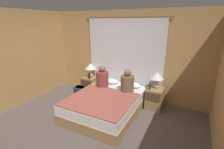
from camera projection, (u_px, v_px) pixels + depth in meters
The scene contains 17 objects.
ground_plane at pixel (86, 132), 3.37m from camera, with size 16.00×16.00×0.00m, color #564C47.
wall_back at pixel (125, 56), 4.68m from camera, with size 4.74×0.06×2.50m.
wall_left at pixel (6, 62), 3.99m from camera, with size 0.06×4.08×2.50m.
curtain_panel at pixel (124, 59), 4.66m from camera, with size 2.47×0.02×2.31m.
bed at pixel (107, 104), 4.05m from camera, with size 1.53×2.00×0.46m.
nightstand_left at pixel (90, 85), 5.12m from camera, with size 0.41×0.45×0.55m.
nightstand_right at pixel (154, 98), 4.24m from camera, with size 0.41×0.45×0.55m.
lamp_left at pixel (91, 67), 5.00m from camera, with size 0.34×0.34×0.42m.
lamp_right at pixel (157, 77), 4.13m from camera, with size 0.34×0.34×0.42m.
pillow_left at pixel (109, 81), 4.78m from camera, with size 0.56×0.33×0.12m.
pillow_right at pixel (131, 85), 4.49m from camera, with size 0.56×0.33×0.12m.
blanket_on_bed at pixel (100, 99), 3.73m from camera, with size 1.47×1.38×0.03m.
person_left_in_bed at pixel (102, 78), 4.43m from camera, with size 0.33×0.33×0.61m.
person_right_in_bed at pixel (127, 83), 4.12m from camera, with size 0.34×0.34×0.61m.
beer_bottle_on_left_stand at pixel (89, 76), 4.86m from camera, with size 0.06×0.06×0.22m.
beer_bottle_on_right_stand at pixel (150, 86), 4.07m from camera, with size 0.06×0.06×0.23m.
backpack_on_floor at pixel (81, 93), 4.69m from camera, with size 0.35×0.25×0.41m.
Camera 1 is at (1.77, -2.27, 2.19)m, focal length 26.00 mm.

